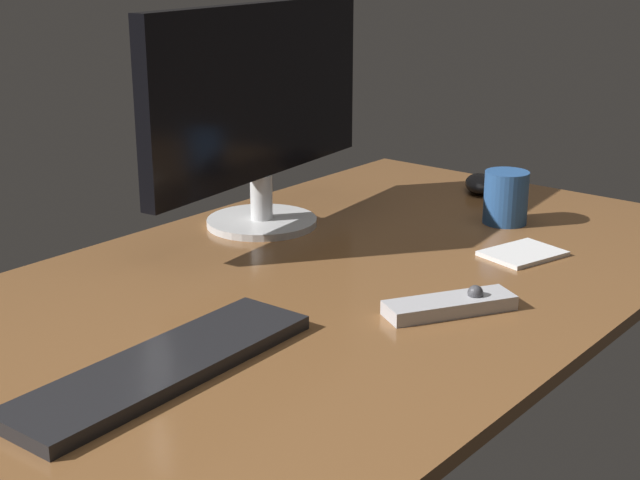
# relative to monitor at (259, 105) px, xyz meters

# --- Properties ---
(desk) EXTENTS (1.40, 0.84, 0.02)m
(desk) POSITION_rel_monitor_xyz_m (-0.11, -0.28, -0.23)
(desk) COLOR brown
(desk) RESTS_ON ground
(monitor) EXTENTS (0.60, 0.20, 0.40)m
(monitor) POSITION_rel_monitor_xyz_m (0.00, 0.00, 0.00)
(monitor) COLOR silver
(monitor) RESTS_ON desk
(keyboard) EXTENTS (0.43, 0.13, 0.02)m
(keyboard) POSITION_rel_monitor_xyz_m (-0.52, -0.32, -0.21)
(keyboard) COLOR black
(keyboard) RESTS_ON desk
(computer_mouse) EXTENTS (0.13, 0.11, 0.04)m
(computer_mouse) POSITION_rel_monitor_xyz_m (0.46, -0.19, -0.21)
(computer_mouse) COLOR black
(computer_mouse) RESTS_ON desk
(media_remote) EXTENTS (0.19, 0.14, 0.04)m
(media_remote) POSITION_rel_monitor_xyz_m (-0.14, -0.49, -0.21)
(media_remote) COLOR #B7B7BC
(media_remote) RESTS_ON desk
(coffee_mug) EXTENTS (0.08, 0.08, 0.10)m
(coffee_mug) POSITION_rel_monitor_xyz_m (0.30, -0.34, -0.17)
(coffee_mug) COLOR #28518C
(coffee_mug) RESTS_ON desk
(notepad) EXTENTS (0.15, 0.12, 0.01)m
(notepad) POSITION_rel_monitor_xyz_m (0.15, -0.46, -0.22)
(notepad) COLOR silver
(notepad) RESTS_ON desk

